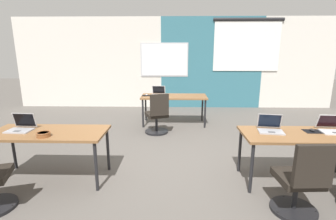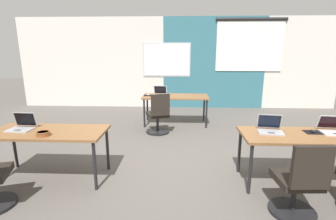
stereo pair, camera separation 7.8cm
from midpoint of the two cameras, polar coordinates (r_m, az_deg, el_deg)
The scene contains 16 objects.
ground_plane at distance 4.31m, azimuth 0.70°, elevation -11.64°, with size 24.00×24.00×0.00m.
back_wall_assembly at distance 8.10m, azimuth 1.49°, elevation 10.62°, with size 10.00×0.27×2.80m.
desk_near_left at distance 3.93m, azimuth -25.94°, elevation -5.23°, with size 1.60×0.70×0.72m.
desk_near_right at distance 3.89m, azimuth 27.47°, elevation -5.60°, with size 1.60×0.70×0.72m.
desk_far_center at distance 6.21m, azimuth 1.00°, elevation 2.70°, with size 1.60×0.70×0.72m.
laptop_near_right_inner at distance 3.79m, azimuth 21.63°, elevation -3.77°, with size 0.37×0.34×0.23m.
chair_near_right_inner at distance 3.23m, azimuth 27.15°, elevation -14.88°, with size 0.52×0.55×0.92m.
laptop_far_left at distance 6.27m, azimuth -2.60°, elevation 3.81°, with size 0.35×0.33×0.23m.
mousepad_far_left at distance 6.25m, azimuth -5.24°, elevation 3.29°, with size 0.22×0.19×0.00m.
mouse_far_left at distance 6.24m, azimuth -5.24°, elevation 3.46°, with size 0.07×0.11×0.03m.
chair_far_left at distance 5.56m, azimuth -2.84°, elevation -1.63°, with size 0.56×0.61×0.92m.
laptop_near_left_end at distance 4.14m, azimuth -30.80°, elevation -3.29°, with size 0.34×0.30×0.23m.
laptop_near_right_end at distance 4.16m, azimuth 32.74°, elevation -3.49°, with size 0.35×0.34×0.22m.
mousepad_near_right_end at distance 4.04m, azimuth 29.38°, elevation -4.24°, with size 0.22×0.19×0.00m.
mouse_near_right_end at distance 4.03m, azimuth 29.41°, elevation -3.99°, with size 0.06×0.10×0.03m.
snack_bowl at distance 3.71m, azimuth -26.93°, elevation -4.89°, with size 0.18×0.18×0.06m.
Camera 1 is at (0.01, -3.89, 1.84)m, focal length 26.90 mm.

